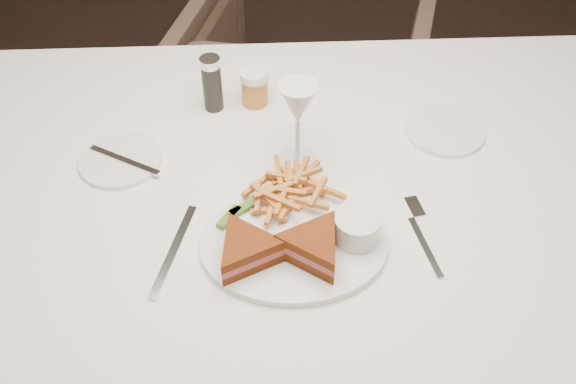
# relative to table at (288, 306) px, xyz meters

# --- Properties ---
(table) EXTENTS (1.53, 1.06, 0.75)m
(table) POSITION_rel_table_xyz_m (0.00, 0.00, 0.00)
(table) COLOR white
(table) RESTS_ON ground
(chair_far) EXTENTS (0.84, 0.81, 0.73)m
(chair_far) POSITION_rel_table_xyz_m (0.05, 0.83, -0.01)
(chair_far) COLOR #4B382E
(chair_far) RESTS_ON ground
(table_setting) EXTENTS (0.80, 0.59, 0.18)m
(table_setting) POSITION_rel_table_xyz_m (-0.00, -0.04, 0.41)
(table_setting) COLOR white
(table_setting) RESTS_ON table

